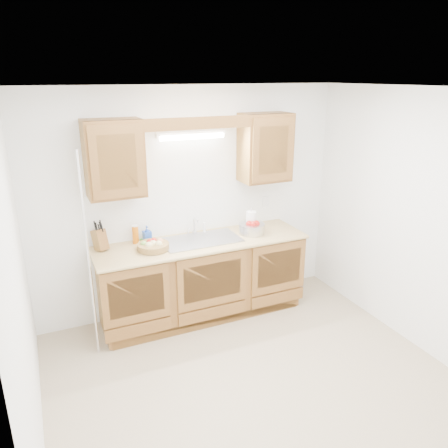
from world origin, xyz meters
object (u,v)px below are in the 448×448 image
fruit_basket (153,245)px  knife_block (100,239)px  paper_towel (251,222)px  apple_bowl (252,228)px

fruit_basket → knife_block: 0.54m
fruit_basket → paper_towel: (1.16, 0.07, 0.07)m
fruit_basket → apple_bowl: size_ratio=0.89×
paper_towel → apple_bowl: bearing=-104.2°
apple_bowl → fruit_basket: bearing=-179.0°
fruit_basket → knife_block: knife_block is taller
fruit_basket → apple_bowl: apple_bowl is taller
fruit_basket → knife_block: (-0.49, 0.22, 0.07)m
knife_block → apple_bowl: (1.63, -0.20, -0.05)m
knife_block → apple_bowl: 1.65m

